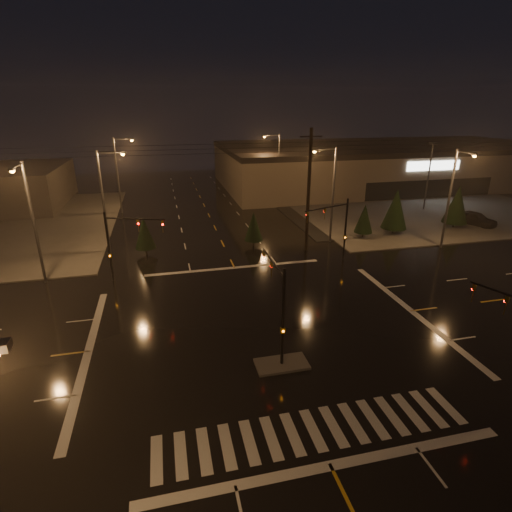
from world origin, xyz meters
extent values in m
plane|color=black|center=(0.00, 0.00, 0.00)|extent=(140.00, 140.00, 0.00)
cube|color=#494641|center=(30.00, 30.00, 0.06)|extent=(36.00, 36.00, 0.12)
cube|color=#494641|center=(0.00, -4.00, 0.07)|extent=(3.00, 1.60, 0.15)
cube|color=beige|center=(0.00, -9.00, 0.01)|extent=(15.00, 2.60, 0.01)
cube|color=beige|center=(0.00, -11.00, 0.01)|extent=(16.00, 0.50, 0.01)
cube|color=beige|center=(0.00, 11.00, 0.01)|extent=(16.00, 0.50, 0.01)
cube|color=black|center=(35.00, 28.00, 0.04)|extent=(50.00, 24.00, 0.08)
cube|color=#706050|center=(35.00, 46.00, 3.50)|extent=(60.00, 28.00, 7.00)
cube|color=black|center=(35.00, 46.00, 6.80)|extent=(60.20, 28.20, 0.80)
cube|color=white|center=(35.00, 31.90, 5.20)|extent=(9.00, 0.20, 1.40)
cube|color=black|center=(35.00, 31.95, 1.60)|extent=(22.00, 0.15, 2.80)
cylinder|color=black|center=(0.00, -4.00, 3.00)|extent=(0.18, 0.18, 6.00)
cylinder|color=black|center=(0.00, -1.75, 5.50)|extent=(0.12, 4.50, 0.12)
imported|color=#594707|center=(0.00, 0.27, 5.45)|extent=(0.16, 0.20, 1.00)
cube|color=#594707|center=(0.00, -4.00, 2.30)|extent=(0.25, 0.18, 0.35)
cylinder|color=black|center=(10.50, 10.50, 3.00)|extent=(0.18, 0.18, 6.00)
cylinder|color=black|center=(8.15, 9.64, 5.50)|extent=(4.74, 1.82, 0.12)
imported|color=#594707|center=(6.04, 8.88, 5.45)|extent=(0.24, 0.22, 1.00)
cube|color=#594707|center=(10.50, 10.50, 2.30)|extent=(0.25, 0.18, 0.35)
cylinder|color=black|center=(-10.50, 10.50, 3.00)|extent=(0.18, 0.18, 6.00)
cylinder|color=black|center=(-8.15, 9.64, 5.50)|extent=(4.74, 1.82, 0.12)
imported|color=#594707|center=(-6.04, 8.88, 5.45)|extent=(0.24, 0.22, 1.00)
cube|color=#594707|center=(-10.50, 10.50, 2.30)|extent=(0.25, 0.18, 0.35)
cylinder|color=black|center=(9.82, -8.62, 5.50)|extent=(1.48, 3.80, 0.12)
imported|color=#594707|center=(9.20, -6.93, 5.45)|extent=(0.22, 0.24, 1.00)
cylinder|color=#38383A|center=(-11.50, 18.00, 5.00)|extent=(0.24, 0.24, 10.00)
cylinder|color=#38383A|center=(-10.30, 18.00, 9.80)|extent=(2.40, 0.14, 0.14)
cube|color=#38383A|center=(-9.20, 18.00, 9.75)|extent=(0.70, 0.30, 0.18)
sphere|color=#FF9A2D|center=(-9.20, 18.00, 9.62)|extent=(0.32, 0.32, 0.32)
cylinder|color=#38383A|center=(-11.50, 34.00, 5.00)|extent=(0.24, 0.24, 10.00)
cylinder|color=#38383A|center=(-10.30, 34.00, 9.80)|extent=(2.40, 0.14, 0.14)
cube|color=#38383A|center=(-9.20, 34.00, 9.75)|extent=(0.70, 0.30, 0.18)
sphere|color=#FF9A2D|center=(-9.20, 34.00, 9.62)|extent=(0.32, 0.32, 0.32)
cylinder|color=#38383A|center=(11.50, 16.00, 5.00)|extent=(0.24, 0.24, 10.00)
cylinder|color=#38383A|center=(10.30, 16.00, 9.80)|extent=(2.40, 0.14, 0.14)
cube|color=#38383A|center=(9.20, 16.00, 9.75)|extent=(0.70, 0.30, 0.18)
sphere|color=#FF9A2D|center=(9.20, 16.00, 9.62)|extent=(0.32, 0.32, 0.32)
cylinder|color=#38383A|center=(11.50, 36.00, 5.00)|extent=(0.24, 0.24, 10.00)
cylinder|color=#38383A|center=(10.30, 36.00, 9.80)|extent=(2.40, 0.14, 0.14)
cube|color=#38383A|center=(9.20, 36.00, 9.75)|extent=(0.70, 0.30, 0.18)
sphere|color=#FF9A2D|center=(9.20, 36.00, 9.62)|extent=(0.32, 0.32, 0.32)
cylinder|color=#38383A|center=(-16.00, 11.50, 5.00)|extent=(0.24, 0.24, 10.00)
cylinder|color=#38383A|center=(-16.00, 10.30, 9.80)|extent=(0.14, 2.40, 0.14)
cube|color=#38383A|center=(-16.00, 9.20, 9.75)|extent=(0.30, 0.70, 0.18)
sphere|color=#FF9A2D|center=(-16.00, 9.20, 9.62)|extent=(0.32, 0.32, 0.32)
cylinder|color=#38383A|center=(22.00, 11.50, 5.00)|extent=(0.24, 0.24, 10.00)
cylinder|color=#38383A|center=(22.00, 10.30, 9.80)|extent=(0.14, 2.40, 0.14)
cube|color=#38383A|center=(22.00, 9.20, 9.75)|extent=(0.30, 0.70, 0.18)
sphere|color=#FF9A2D|center=(22.00, 9.20, 9.62)|extent=(0.32, 0.32, 0.32)
cylinder|color=black|center=(8.00, 14.00, 6.00)|extent=(0.32, 0.32, 12.00)
cube|color=black|center=(8.00, 14.00, 11.20)|extent=(2.20, 0.12, 0.12)
cylinder|color=black|center=(15.51, 16.26, 0.35)|extent=(0.18, 0.18, 0.70)
cone|color=black|center=(15.51, 16.26, 2.28)|extent=(2.02, 2.02, 3.15)
cylinder|color=black|center=(19.67, 16.94, 0.35)|extent=(0.18, 0.18, 0.70)
cone|color=black|center=(19.67, 16.94, 2.94)|extent=(2.87, 2.87, 4.48)
cylinder|color=black|center=(28.02, 17.30, 0.35)|extent=(0.18, 0.18, 0.70)
cone|color=black|center=(28.02, 17.30, 2.92)|extent=(2.85, 2.85, 4.45)
cylinder|color=black|center=(-7.89, 16.41, 0.35)|extent=(0.18, 0.18, 0.70)
cone|color=black|center=(-7.89, 16.41, 2.27)|extent=(2.01, 2.01, 3.14)
cylinder|color=black|center=(3.04, 16.34, 0.35)|extent=(0.18, 0.18, 0.70)
cone|color=black|center=(3.04, 16.34, 2.20)|extent=(1.92, 1.92, 3.00)
imported|color=black|center=(31.42, 17.76, 0.85)|extent=(3.83, 5.35, 1.69)
camera|label=1|loc=(-5.83, -22.28, 13.96)|focal=28.00mm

